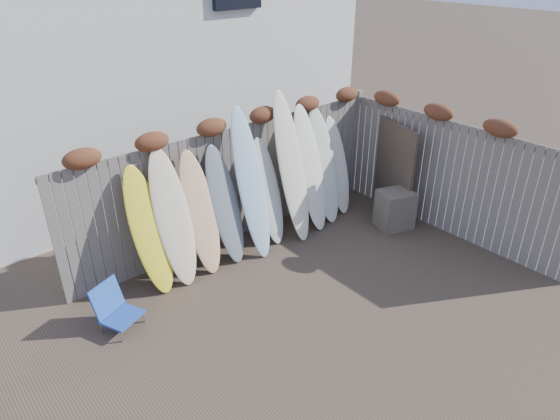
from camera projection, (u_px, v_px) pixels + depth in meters
ground at (333, 300)px, 7.24m from camera, size 80.00×80.00×0.00m
back_fence at (237, 174)px, 8.34m from camera, size 6.05×0.28×2.24m
right_fence at (449, 170)px, 8.58m from camera, size 0.28×4.40×2.24m
house at (136, 19)px, 10.44m from camera, size 8.50×5.50×6.33m
beach_chair at (114, 308)px, 6.64m from camera, size 0.64×0.65×0.63m
wooden_crate at (395, 209)px, 9.00m from camera, size 0.72×0.66×0.70m
lattice_panel at (394, 169)px, 9.28m from camera, size 0.42×1.13×1.76m
surfboard_0 at (149, 231)px, 7.14m from camera, size 0.58×0.72×1.89m
surfboard_1 at (173, 218)px, 7.32m from camera, size 0.57×0.74×2.04m
surfboard_2 at (200, 213)px, 7.61m from camera, size 0.53×0.70×1.90m
surfboard_3 at (225, 205)px, 7.86m from camera, size 0.52×0.69×1.88m
surfboard_4 at (251, 184)px, 7.96m from camera, size 0.54×0.87×2.39m
surfboard_5 at (268, 192)px, 8.39m from camera, size 0.48×0.65×1.79m
surfboard_6 at (292, 168)px, 8.41m from camera, size 0.56×0.91×2.49m
surfboard_7 at (310, 169)px, 8.77m from camera, size 0.56×0.79×2.18m
surfboard_8 at (324, 166)px, 9.04m from camera, size 0.60×0.76×2.05m
surfboard_9 at (337, 166)px, 9.38m from camera, size 0.51×0.67×1.80m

